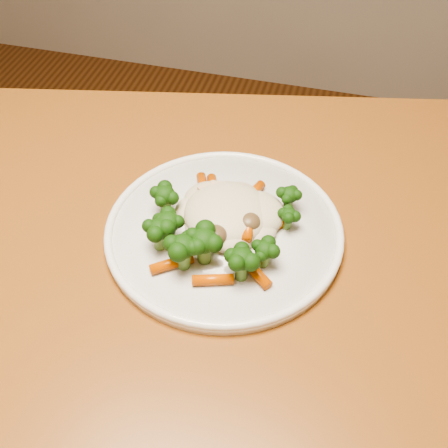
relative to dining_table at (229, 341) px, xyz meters
name	(u,v)px	position (x,y,z in m)	size (l,w,h in m)	color
dining_table	(229,341)	(0.00, 0.00, 0.00)	(1.27, 0.98, 0.75)	#975722
plate	(224,232)	(-0.03, 0.08, 0.11)	(0.28, 0.28, 0.01)	white
meal	(217,222)	(-0.03, 0.07, 0.14)	(0.18, 0.18, 0.05)	beige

